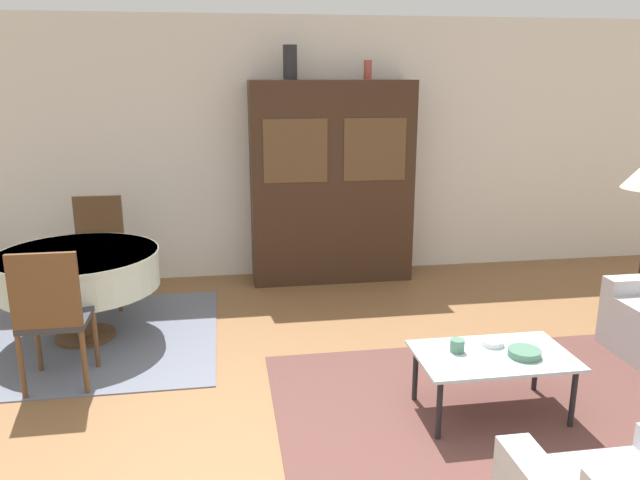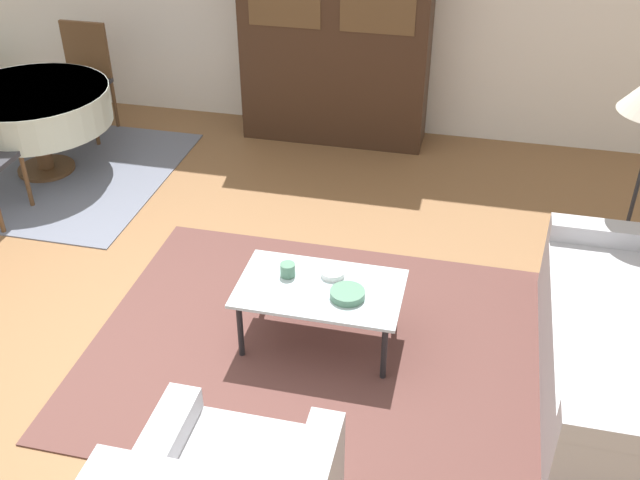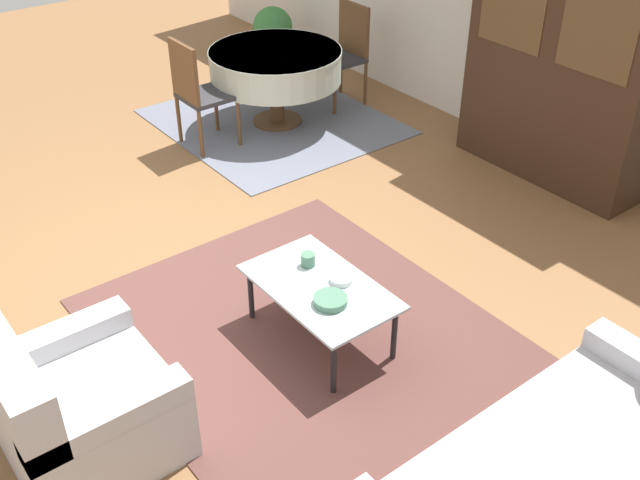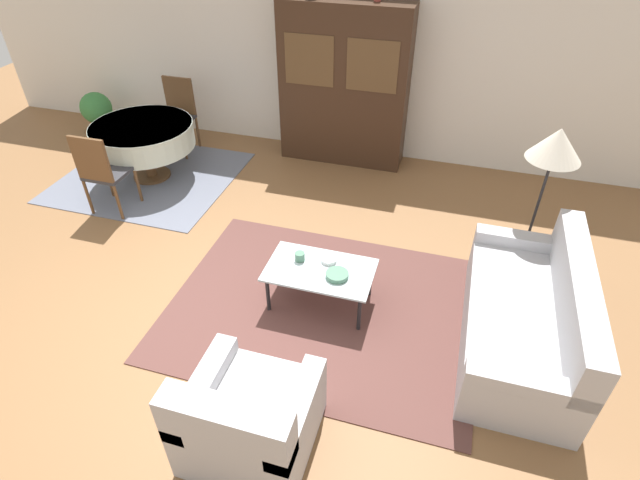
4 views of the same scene
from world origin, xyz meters
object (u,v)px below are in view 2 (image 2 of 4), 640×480
Objects in this scene: cup at (288,270)px; bowl_small at (333,273)px; coffee_table at (320,293)px; dining_table at (33,107)px; display_cabinet at (336,28)px; bowl at (347,294)px; dining_chair_far at (84,73)px.

cup reaches higher than bowl_small.
dining_table reaches higher than coffee_table.
bowl_small is (0.58, -2.77, -0.60)m from display_cabinet.
display_cabinet reaches higher than cup.
dining_table is 3.25m from bowl_small.
bowl is at bearing -29.57° from dining_table.
bowl_small reaches higher than coffee_table.
coffee_table is at bearing 138.43° from dining_chair_far.
bowl_small is at bearing 140.42° from dining_chair_far.
dining_table is 3.04m from cup.
coffee_table is 0.24m from cup.
dining_table is 3.45m from bowl.
bowl is at bearing -18.46° from coffee_table.
dining_table is at bearing 148.91° from cup.
display_cabinet is 1.63× the size of dining_table.
cup is at bearing -31.09° from dining_table.
dining_table reaches higher than bowl.
coffee_table is at bearing -18.15° from cup.
dining_table is at bearing 149.80° from coffee_table.
dining_table is 8.93× the size of bowl_small.
display_cabinet is 10.16× the size of bowl.
coffee_table is 4.81× the size of bowl.
bowl_small is at bearing -27.78° from dining_table.
cup is at bearing 161.85° from coffee_table.
bowl is 1.43× the size of bowl_small.
dining_table is 14.06× the size of cup.
bowl_small is at bearing 12.55° from cup.
dining_table is 0.86m from dining_chair_far.
dining_chair_far reaches higher than bowl_small.
bowl is (0.18, -0.06, 0.06)m from coffee_table.
display_cabinet is 3.10m from bowl.
coffee_table is 0.47× the size of display_cabinet.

